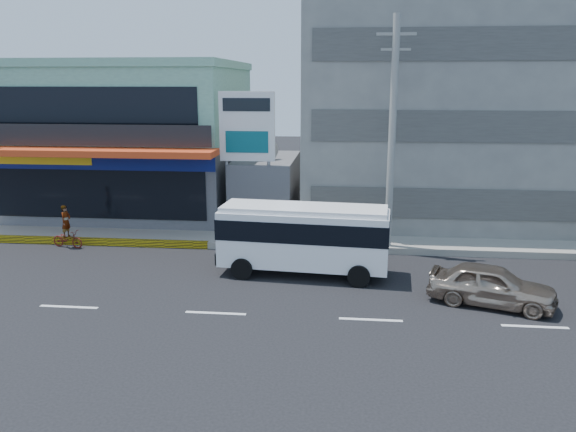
% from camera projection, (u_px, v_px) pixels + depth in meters
% --- Properties ---
extents(ground, '(120.00, 120.00, 0.00)m').
position_uv_depth(ground, '(216.00, 313.00, 18.23)').
color(ground, black).
rests_on(ground, ground).
extents(sidewalk, '(70.00, 5.00, 0.30)m').
position_uv_depth(sidewalk, '(363.00, 235.00, 26.88)').
color(sidewalk, gray).
rests_on(sidewalk, ground).
extents(shop_building, '(12.40, 11.70, 8.00)m').
position_uv_depth(shop_building, '(131.00, 142.00, 31.58)').
color(shop_building, '#4C4C51').
rests_on(shop_building, ground).
extents(concrete_building, '(16.00, 12.00, 14.00)m').
position_uv_depth(concrete_building, '(458.00, 88.00, 30.09)').
color(concrete_building, gray).
rests_on(concrete_building, ground).
extents(gap_structure, '(3.00, 6.00, 3.50)m').
position_uv_depth(gap_structure, '(267.00, 191.00, 29.42)').
color(gap_structure, '#4C4C51').
rests_on(gap_structure, ground).
extents(satellite_dish, '(1.50, 1.50, 0.15)m').
position_uv_depth(satellite_dish, '(264.00, 159.00, 28.03)').
color(satellite_dish, slate).
rests_on(satellite_dish, gap_structure).
extents(billboard, '(2.60, 0.18, 6.90)m').
position_uv_depth(billboard, '(247.00, 135.00, 26.02)').
color(billboard, gray).
rests_on(billboard, ground).
extents(utility_pole_near, '(1.60, 0.30, 10.00)m').
position_uv_depth(utility_pole_near, '(392.00, 135.00, 23.57)').
color(utility_pole_near, '#999993').
rests_on(utility_pole_near, ground).
extents(minibus, '(6.64, 2.72, 2.72)m').
position_uv_depth(minibus, '(304.00, 234.00, 21.57)').
color(minibus, white).
rests_on(minibus, ground).
extents(sedan, '(4.43, 2.89, 1.40)m').
position_uv_depth(sedan, '(492.00, 285.00, 18.77)').
color(sedan, tan).
rests_on(sedan, ground).
extents(motorcycle_rider, '(1.59, 0.81, 1.95)m').
position_uv_depth(motorcycle_rider, '(67.00, 234.00, 25.32)').
color(motorcycle_rider, '#5B140D').
rests_on(motorcycle_rider, ground).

